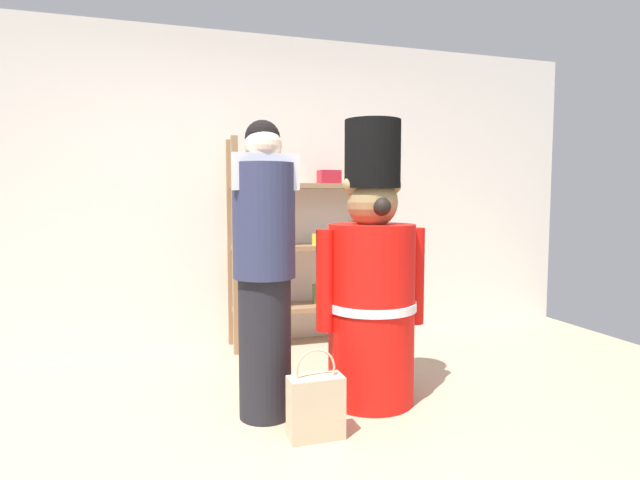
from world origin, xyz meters
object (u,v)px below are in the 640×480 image
merchandise_shelf (300,243)px  shopping_bag (316,406)px  teddy_bear_guard (372,286)px  person_shopper (264,267)px

merchandise_shelf → shopping_bag: 1.90m
teddy_bear_guard → shopping_bag: teddy_bear_guard is taller
merchandise_shelf → person_shopper: size_ratio=1.03×
person_shopper → teddy_bear_guard: bearing=2.1°
teddy_bear_guard → person_shopper: (-0.66, -0.02, 0.15)m
merchandise_shelf → teddy_bear_guard: bearing=-86.9°
teddy_bear_guard → shopping_bag: bearing=-141.4°
person_shopper → shopping_bag: (0.19, -0.35, -0.69)m
merchandise_shelf → teddy_bear_guard: merchandise_shelf is taller
merchandise_shelf → shopping_bag: bearing=-103.0°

